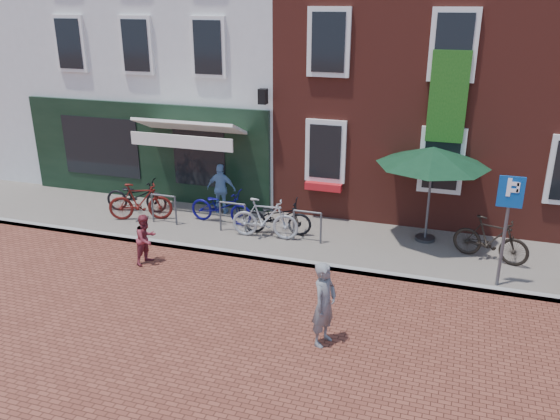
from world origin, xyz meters
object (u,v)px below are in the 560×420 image
(parking_sign, at_px, (508,212))
(bicycle_0, at_px, (136,196))
(cafe_person, at_px, (221,189))
(bicycle_5, at_px, (491,239))
(bicycle_3, at_px, (265,218))
(parasol, at_px, (433,153))
(woman, at_px, (324,304))
(bicycle_2, at_px, (221,206))
(bicycle_4, at_px, (277,217))
(boy, at_px, (146,239))
(bicycle_1, at_px, (140,202))

(parking_sign, bearing_deg, bicycle_0, 170.87)
(cafe_person, bearing_deg, bicycle_5, 169.54)
(bicycle_3, bearing_deg, parasol, -77.74)
(woman, relative_size, bicycle_2, 0.88)
(parasol, relative_size, bicycle_3, 1.57)
(cafe_person, height_order, bicycle_5, cafe_person)
(parking_sign, relative_size, cafe_person, 1.69)
(woman, distance_m, bicycle_5, 5.21)
(cafe_person, distance_m, bicycle_5, 7.22)
(parasol, distance_m, bicycle_4, 4.18)
(parking_sign, xyz_separation_m, boy, (-7.76, -1.14, -1.17))
(bicycle_4, height_order, bicycle_5, bicycle_5)
(parking_sign, height_order, bicycle_5, parking_sign)
(boy, xyz_separation_m, bicycle_5, (7.61, 2.40, 0.02))
(bicycle_5, bearing_deg, cafe_person, 100.05)
(bicycle_1, height_order, bicycle_2, bicycle_1)
(boy, height_order, bicycle_0, boy)
(parasol, height_order, bicycle_3, parasol)
(woman, height_order, cafe_person, woman)
(parking_sign, height_order, woman, parking_sign)
(cafe_person, xyz_separation_m, bicycle_1, (-1.91, -1.16, -0.20))
(bicycle_2, distance_m, bicycle_4, 1.70)
(bicycle_0, xyz_separation_m, bicycle_1, (0.45, -0.54, 0.05))
(cafe_person, bearing_deg, boy, 79.10)
(parasol, relative_size, cafe_person, 1.90)
(bicycle_4, bearing_deg, parking_sign, -111.49)
(parasol, relative_size, woman, 1.73)
(bicycle_5, bearing_deg, bicycle_1, 108.93)
(woman, xyz_separation_m, bicycle_1, (-6.17, 4.09, -0.17))
(bicycle_4, bearing_deg, cafe_person, 55.11)
(boy, bearing_deg, parasol, -48.43)
(cafe_person, relative_size, bicycle_4, 0.80)
(bicycle_1, bearing_deg, bicycle_2, -99.02)
(parking_sign, relative_size, boy, 2.02)
(bicycle_3, bearing_deg, cafe_person, 49.92)
(boy, bearing_deg, parking_sign, -67.23)
(woman, bearing_deg, bicycle_2, 57.87)
(woman, distance_m, bicycle_2, 6.05)
(cafe_person, relative_size, bicycle_0, 0.80)
(woman, height_order, bicycle_4, woman)
(parking_sign, height_order, cafe_person, parking_sign)
(parasol, xyz_separation_m, cafe_person, (-5.66, 0.19, -1.56))
(parasol, distance_m, bicycle_1, 7.83)
(parasol, height_order, bicycle_1, parasol)
(bicycle_2, bearing_deg, bicycle_4, -96.26)
(bicycle_2, height_order, bicycle_4, same)
(boy, relative_size, bicycle_4, 0.67)
(parasol, xyz_separation_m, bicycle_1, (-7.56, -0.98, -1.75))
(cafe_person, bearing_deg, parking_sign, 160.26)
(parasol, bearing_deg, boy, -152.80)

